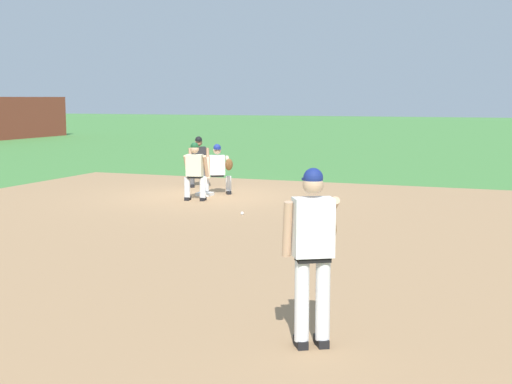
% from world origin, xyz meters
% --- Properties ---
extents(ground_plane, '(160.00, 160.00, 0.00)m').
position_xyz_m(ground_plane, '(0.00, 0.00, 0.00)').
color(ground_plane, '#47843D').
extents(infield_dirt_patch, '(18.00, 18.00, 0.01)m').
position_xyz_m(infield_dirt_patch, '(-4.98, -2.96, 0.00)').
color(infield_dirt_patch, '#A87F56').
rests_on(infield_dirt_patch, ground).
extents(first_base_bag, '(0.38, 0.38, 0.09)m').
position_xyz_m(first_base_bag, '(0.00, 0.00, 0.04)').
color(first_base_bag, white).
rests_on(first_base_bag, ground).
extents(baseball, '(0.07, 0.07, 0.07)m').
position_xyz_m(baseball, '(-2.49, -2.08, 0.04)').
color(baseball, white).
rests_on(baseball, ground).
extents(pitcher, '(0.84, 0.58, 1.86)m').
position_xyz_m(pitcher, '(-9.92, -5.91, 1.06)').
color(pitcher, black).
rests_on(pitcher, ground).
extents(first_baseman, '(0.82, 1.02, 1.34)m').
position_xyz_m(first_baseman, '(0.36, -0.23, 0.73)').
color(first_baseman, black).
rests_on(first_baseman, ground).
extents(baserunner, '(0.51, 0.64, 1.46)m').
position_xyz_m(baserunner, '(-0.89, -0.16, 0.79)').
color(baserunner, black).
rests_on(baserunner, ground).
extents(umpire, '(0.62, 0.68, 1.46)m').
position_xyz_m(umpire, '(1.59, 0.93, 0.79)').
color(umpire, black).
rests_on(umpire, ground).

